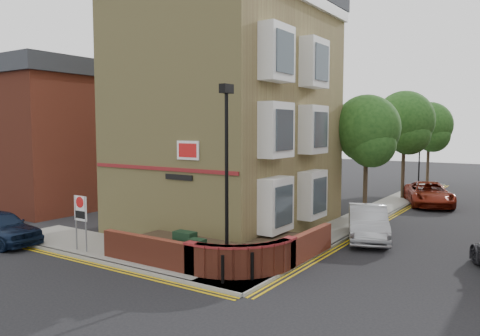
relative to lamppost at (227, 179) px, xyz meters
name	(u,v)px	position (x,y,z in m)	size (l,w,h in m)	color
ground	(167,279)	(-1.60, -1.20, -3.34)	(120.00, 120.00, 0.00)	black
pavement_corner	(127,252)	(-5.10, 0.30, -3.28)	(13.00, 3.00, 0.12)	gray
pavement_main	(376,211)	(0.40, 14.80, -3.28)	(2.00, 32.00, 0.12)	gray
kerb_side	(97,261)	(-5.10, -1.20, -3.28)	(13.00, 0.15, 0.12)	gray
kerb_main_near	(393,213)	(1.40, 14.80, -3.28)	(0.15, 32.00, 0.12)	gray
yellow_lines_side	(91,264)	(-5.10, -1.45, -3.34)	(13.00, 0.28, 0.01)	gold
yellow_lines_main	(397,214)	(1.65, 14.80, -3.34)	(0.28, 32.00, 0.01)	gold
corner_building	(232,103)	(-4.44, 6.80, 2.88)	(8.95, 10.40, 13.60)	tan
garden_wall	(212,261)	(-1.60, 1.30, -3.34)	(6.80, 6.00, 1.20)	brown
lamppost	(227,179)	(0.00, 0.00, 0.00)	(0.25, 0.50, 6.30)	black
utility_cabinet_large	(185,248)	(-1.90, 0.10, -2.62)	(0.80, 0.45, 1.20)	black
utility_cabinet_small	(197,255)	(-1.10, -0.20, -2.67)	(0.55, 0.40, 1.10)	black
bollard_near	(223,269)	(0.40, -0.80, -2.77)	(0.11, 0.11, 0.90)	black
bollard_far	(252,266)	(1.00, 0.00, -2.77)	(0.11, 0.11, 0.90)	black
zone_sign	(81,213)	(-6.60, -0.70, -1.70)	(0.72, 0.07, 2.20)	slate
side_building	(76,135)	(-16.60, 6.80, 1.20)	(6.40, 10.40, 9.00)	brown
tree_near	(367,133)	(0.40, 12.85, 1.36)	(3.64, 3.65, 6.70)	#382B1E
tree_mid	(405,125)	(0.40, 20.85, 1.85)	(4.03, 4.03, 7.42)	#382B1E
tree_far	(429,129)	(0.40, 28.85, 1.57)	(3.81, 3.81, 7.00)	#382B1E
traffic_light_assembly	(419,157)	(0.80, 23.80, -0.56)	(0.20, 0.16, 4.20)	black
silver_car_near	(368,223)	(2.20, 7.83, -2.58)	(1.62, 4.64, 1.53)	#9A9CA1
red_car_main	(429,194)	(2.49, 19.09, -2.59)	(2.51, 5.45, 1.51)	maroon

